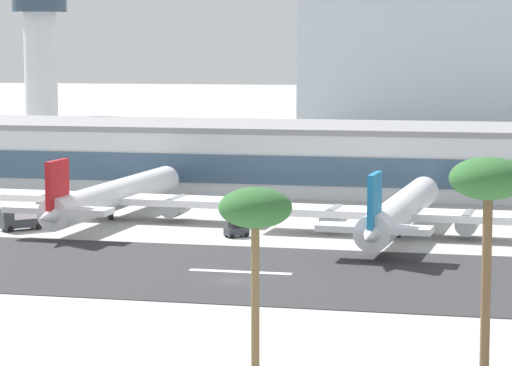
{
  "coord_description": "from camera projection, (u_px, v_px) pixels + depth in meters",
  "views": [
    {
      "loc": [
        30.3,
        -122.47,
        25.37
      ],
      "look_at": [
        -6.88,
        41.02,
        6.11
      ],
      "focal_mm": 81.78,
      "sensor_mm": 36.0,
      "label": 1
    }
  ],
  "objects": [
    {
      "name": "palm_tree_1",
      "position": [
        255.0,
        212.0,
        90.55
      ],
      "size": [
        5.76,
        5.76,
        14.72
      ],
      "color": "brown",
      "rests_on": "ground_plane"
    },
    {
      "name": "distant_hotel_block",
      "position": [
        482.0,
        58.0,
        348.05
      ],
      "size": [
        105.63,
        37.82,
        45.77
      ],
      "primitive_type": "cube",
      "color": "#A8B2BC",
      "rests_on": "ground_plane"
    },
    {
      "name": "runway_centreline_dash_4",
      "position": [
        240.0,
        272.0,
        133.11
      ],
      "size": [
        12.0,
        1.2,
        0.01
      ],
      "primitive_type": "cube",
      "color": "white",
      "rests_on": "runway_strip"
    },
    {
      "name": "service_box_truck_2",
      "position": [
        21.0,
        218.0,
        164.12
      ],
      "size": [
        5.86,
        6.01,
        3.25
      ],
      "rotation": [
        0.0,
        0.0,
        3.96
      ],
      "color": "#2D3338",
      "rests_on": "ground_plane"
    },
    {
      "name": "palm_tree_2",
      "position": [
        488.0,
        185.0,
        91.18
      ],
      "size": [
        6.17,
        6.17,
        17.02
      ],
      "color": "brown",
      "rests_on": "ground_plane"
    },
    {
      "name": "service_baggage_tug_1",
      "position": [
        237.0,
        229.0,
        158.16
      ],
      "size": [
        3.42,
        3.37,
        2.2
      ],
      "rotation": [
        0.0,
        0.0,
        3.91
      ],
      "color": "#2D3338",
      "rests_on": "ground_plane"
    },
    {
      "name": "control_tower",
      "position": [
        41.0,
        58.0,
        256.72
      ],
      "size": [
        12.91,
        12.91,
        39.53
      ],
      "color": "silver",
      "rests_on": "ground_plane"
    },
    {
      "name": "ground_plane",
      "position": [
        234.0,
        281.0,
        128.22
      ],
      "size": [
        1400.0,
        1400.0,
        0.0
      ],
      "primitive_type": "plane",
      "color": "#A8A8A3"
    },
    {
      "name": "airliner_blue_tail_gate_1",
      "position": [
        399.0,
        212.0,
        157.98
      ],
      "size": [
        41.16,
        51.02,
        10.65
      ],
      "rotation": [
        0.0,
        0.0,
        1.51
      ],
      "color": "silver",
      "rests_on": "ground_plane"
    },
    {
      "name": "terminal_building",
      "position": [
        307.0,
        157.0,
        211.78
      ],
      "size": [
        189.29,
        30.17,
        11.9
      ],
      "color": "silver",
      "rests_on": "ground_plane"
    },
    {
      "name": "airliner_red_tail_gate_0",
      "position": [
        111.0,
        197.0,
        174.18
      ],
      "size": [
        44.28,
        51.13,
        10.67
      ],
      "rotation": [
        0.0,
        0.0,
        1.53
      ],
      "color": "white",
      "rests_on": "ground_plane"
    },
    {
      "name": "runway_strip",
      "position": [
        245.0,
        272.0,
        133.0
      ],
      "size": [
        800.0,
        33.93,
        0.08
      ],
      "primitive_type": "cube",
      "color": "#2D2D30",
      "rests_on": "ground_plane"
    }
  ]
}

